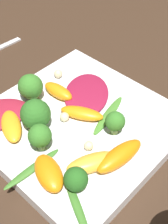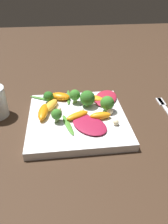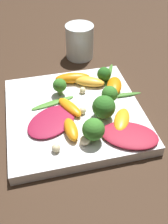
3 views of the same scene
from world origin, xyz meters
name	(u,v)px [view 1 (image 1 of 3)]	position (x,y,z in m)	size (l,w,h in m)	color
ground_plane	(78,130)	(0.00, 0.00, 0.00)	(2.40, 2.40, 0.00)	#382619
plate	(78,125)	(0.00, 0.00, 0.01)	(0.26, 0.26, 0.02)	white
radicchio_leaf_1	(87,94)	(0.03, -0.05, 0.03)	(0.12, 0.12, 0.01)	maroon
orange_segment_0	(92,163)	(-0.07, 0.05, 0.03)	(0.06, 0.08, 0.02)	#FCAD33
orange_segment_1	(11,126)	(0.06, 0.08, 0.03)	(0.07, 0.05, 0.02)	orange
orange_segment_2	(49,173)	(-0.04, 0.10, 0.03)	(0.07, 0.05, 0.02)	orange
orange_segment_3	(119,156)	(-0.09, 0.02, 0.03)	(0.04, 0.08, 0.02)	orange
orange_segment_4	(82,113)	(0.00, -0.01, 0.03)	(0.07, 0.05, 0.02)	orange
orange_segment_5	(58,91)	(0.06, -0.02, 0.03)	(0.06, 0.03, 0.02)	orange
broccoli_floret_0	(39,136)	(0.00, 0.07, 0.05)	(0.03, 0.03, 0.04)	#7A9E51
broccoli_floret_1	(115,122)	(-0.05, -0.02, 0.04)	(0.03, 0.03, 0.04)	#7A9E51
broccoli_floret_2	(36,114)	(0.03, 0.05, 0.05)	(0.04, 0.04, 0.05)	#7A9E51
broccoli_floret_3	(30,87)	(0.09, 0.02, 0.05)	(0.04, 0.04, 0.05)	#84AD5B
broccoli_floret_4	(76,180)	(-0.08, 0.08, 0.04)	(0.03, 0.03, 0.03)	#84AD5B
arugula_sprig_0	(32,169)	(-0.02, 0.10, 0.02)	(0.02, 0.09, 0.01)	#3D7528
arugula_sprig_1	(108,115)	(-0.03, -0.04, 0.02)	(0.04, 0.09, 0.00)	#47842D
arugula_sprig_2	(77,206)	(-0.10, 0.10, 0.02)	(0.09, 0.05, 0.00)	#3D7528
macadamia_nut_0	(58,74)	(0.10, -0.05, 0.03)	(0.01, 0.01, 0.01)	beige
macadamia_nut_1	(89,146)	(-0.05, 0.03, 0.03)	(0.01, 0.01, 0.01)	beige
macadamia_nut_2	(38,88)	(0.09, 0.00, 0.03)	(0.02, 0.02, 0.02)	beige
macadamia_nut_3	(64,117)	(0.01, 0.01, 0.03)	(0.01, 0.01, 0.01)	beige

